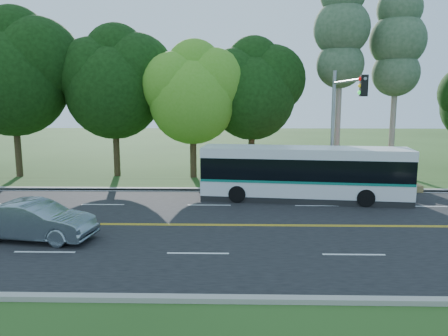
{
  "coord_description": "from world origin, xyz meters",
  "views": [
    {
      "loc": [
        0.77,
        -18.27,
        5.5
      ],
      "look_at": [
        0.3,
        2.0,
        2.2
      ],
      "focal_mm": 35.0,
      "sensor_mm": 36.0,
      "label": 1
    }
  ],
  "objects": [
    {
      "name": "ground",
      "position": [
        0.0,
        0.0,
        0.0
      ],
      "size": [
        120.0,
        120.0,
        0.0
      ],
      "primitive_type": "plane",
      "color": "#264617",
      "rests_on": "ground"
    },
    {
      "name": "road",
      "position": [
        0.0,
        0.0,
        0.01
      ],
      "size": [
        60.0,
        14.0,
        0.02
      ],
      "primitive_type": "cube",
      "color": "black",
      "rests_on": "ground"
    },
    {
      "name": "curb_north",
      "position": [
        0.0,
        7.15,
        0.07
      ],
      "size": [
        60.0,
        0.3,
        0.15
      ],
      "primitive_type": "cube",
      "color": "#A19C91",
      "rests_on": "ground"
    },
    {
      "name": "curb_south",
      "position": [
        0.0,
        -7.15,
        0.07
      ],
      "size": [
        60.0,
        0.3,
        0.15
      ],
      "primitive_type": "cube",
      "color": "#A19C91",
      "rests_on": "ground"
    },
    {
      "name": "grass_verge",
      "position": [
        0.0,
        9.0,
        0.05
      ],
      "size": [
        60.0,
        4.0,
        0.1
      ],
      "primitive_type": "cube",
      "color": "#264617",
      "rests_on": "ground"
    },
    {
      "name": "lane_markings",
      "position": [
        -0.09,
        0.0,
        0.02
      ],
      "size": [
        57.6,
        13.82,
        0.0
      ],
      "color": "gold",
      "rests_on": "road"
    },
    {
      "name": "tree_row",
      "position": [
        -5.15,
        12.13,
        6.73
      ],
      "size": [
        44.7,
        9.1,
        13.84
      ],
      "color": "#312316",
      "rests_on": "ground"
    },
    {
      "name": "bougainvillea_hedge",
      "position": [
        7.18,
        8.15,
        0.72
      ],
      "size": [
        9.5,
        2.25,
        1.5
      ],
      "color": "#A80E38",
      "rests_on": "ground"
    },
    {
      "name": "traffic_signal",
      "position": [
        6.49,
        5.4,
        4.67
      ],
      "size": [
        0.42,
        6.1,
        7.0
      ],
      "color": "gray",
      "rests_on": "ground"
    },
    {
      "name": "transit_bus",
      "position": [
        4.5,
        4.77,
        1.43
      ],
      "size": [
        11.07,
        3.59,
        2.85
      ],
      "rotation": [
        0.0,
        0.0,
        -0.12
      ],
      "color": "white",
      "rests_on": "road"
    },
    {
      "name": "sedan",
      "position": [
        -6.93,
        -2.13,
        0.78
      ],
      "size": [
        4.81,
        2.29,
        1.52
      ],
      "primitive_type": "imported",
      "rotation": [
        0.0,
        0.0,
        1.42
      ],
      "color": "slate",
      "rests_on": "road"
    }
  ]
}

